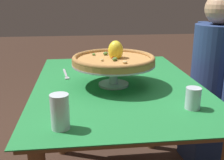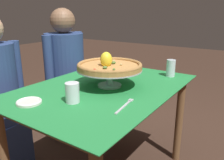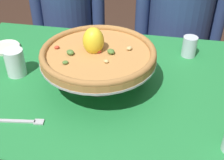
# 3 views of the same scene
# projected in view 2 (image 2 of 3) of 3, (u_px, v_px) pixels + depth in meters

# --- Properties ---
(dining_table) EXTENTS (1.26, 0.88, 0.74)m
(dining_table) POSITION_uv_depth(u_px,v_px,m) (104.00, 102.00, 1.57)
(dining_table) COLOR brown
(dining_table) RESTS_ON ground
(pizza_stand) EXTENTS (0.43, 0.43, 0.12)m
(pizza_stand) POSITION_uv_depth(u_px,v_px,m) (110.00, 73.00, 1.52)
(pizza_stand) COLOR #B7B7C1
(pizza_stand) RESTS_ON dining_table
(pizza) EXTENTS (0.43, 0.43, 0.11)m
(pizza) POSITION_uv_depth(u_px,v_px,m) (109.00, 65.00, 1.50)
(pizza) COLOR #BC8447
(pizza) RESTS_ON pizza_stand
(water_glass_side_left) EXTENTS (0.08, 0.08, 0.11)m
(water_glass_side_left) POSITION_uv_depth(u_px,v_px,m) (72.00, 94.00, 1.26)
(water_glass_side_left) COLOR white
(water_glass_side_left) RESTS_ON dining_table
(water_glass_front_right) EXTENTS (0.07, 0.07, 0.13)m
(water_glass_front_right) POSITION_uv_depth(u_px,v_px,m) (171.00, 69.00, 1.77)
(water_glass_front_right) COLOR silver
(water_glass_front_right) RESTS_ON dining_table
(water_glass_back_right) EXTENTS (0.06, 0.06, 0.09)m
(water_glass_back_right) POSITION_uv_depth(u_px,v_px,m) (105.00, 65.00, 1.97)
(water_glass_back_right) COLOR silver
(water_glass_back_right) RESTS_ON dining_table
(side_plate) EXTENTS (0.14, 0.14, 0.02)m
(side_plate) POSITION_uv_depth(u_px,v_px,m) (29.00, 102.00, 1.25)
(side_plate) COLOR silver
(side_plate) RESTS_ON dining_table
(dinner_fork) EXTENTS (0.22, 0.05, 0.01)m
(dinner_fork) POSITION_uv_depth(u_px,v_px,m) (125.00, 105.00, 1.22)
(dinner_fork) COLOR #B7B7C1
(dinner_fork) RESTS_ON dining_table
(diner_right) EXTENTS (0.51, 0.39, 1.26)m
(diner_right) POSITION_uv_depth(u_px,v_px,m) (66.00, 76.00, 2.22)
(diner_right) COLOR #1E3833
(diner_right) RESTS_ON ground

